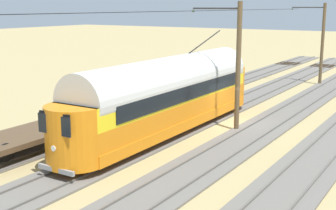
# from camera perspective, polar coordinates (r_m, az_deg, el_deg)

# --- Properties ---
(ground_plane) EXTENTS (220.00, 220.00, 0.00)m
(ground_plane) POSITION_cam_1_polar(r_m,az_deg,el_deg) (28.21, 7.60, -2.40)
(ground_plane) COLOR tan
(track_adjacent_siding) EXTENTS (2.80, 80.00, 0.18)m
(track_adjacent_siding) POSITION_cam_1_polar(r_m,az_deg,el_deg) (27.73, 11.75, -2.69)
(track_adjacent_siding) COLOR #666059
(track_adjacent_siding) RESTS_ON ground
(track_third_siding) EXTENTS (2.80, 80.00, 0.18)m
(track_third_siding) POSITION_cam_1_polar(r_m,az_deg,el_deg) (29.34, 4.19, -1.64)
(track_third_siding) COLOR #666059
(track_third_siding) RESTS_ON ground
(track_outer_siding) EXTENTS (2.80, 80.00, 0.18)m
(track_outer_siding) POSITION_cam_1_polar(r_m,az_deg,el_deg) (31.42, -2.47, -0.70)
(track_outer_siding) COLOR #666059
(track_outer_siding) RESTS_ON ground
(vintage_streetcar) EXTENTS (2.65, 17.39, 5.31)m
(vintage_streetcar) POSITION_cam_1_polar(r_m,az_deg,el_deg) (25.47, 0.04, 1.35)
(vintage_streetcar) COLOR orange
(vintage_streetcar) RESTS_ON ground
(flatcar_adjacent) EXTENTS (2.80, 12.56, 1.60)m
(flatcar_adjacent) POSITION_cam_1_polar(r_m,az_deg,el_deg) (25.19, -12.93, -2.35)
(flatcar_adjacent) COLOR brown
(flatcar_adjacent) RESTS_ON ground
(catenary_pole_foreground) EXTENTS (3.14, 0.28, 7.29)m
(catenary_pole_foreground) POSITION_cam_1_polar(r_m,az_deg,el_deg) (44.06, 18.41, 7.36)
(catenary_pole_foreground) COLOR brown
(catenary_pole_foreground) RESTS_ON ground
(catenary_pole_mid_near) EXTENTS (3.14, 0.28, 7.29)m
(catenary_pole_mid_near) POSITION_cam_1_polar(r_m,az_deg,el_deg) (26.32, 8.48, 5.01)
(catenary_pole_mid_near) COLOR brown
(catenary_pole_mid_near) RESTS_ON ground
(overhead_wire_run) EXTENTS (2.93, 41.47, 0.18)m
(overhead_wire_run) POSITION_cam_1_polar(r_m,az_deg,el_deg) (28.06, 4.07, 11.53)
(overhead_wire_run) COLOR black
(overhead_wire_run) RESTS_ON ground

